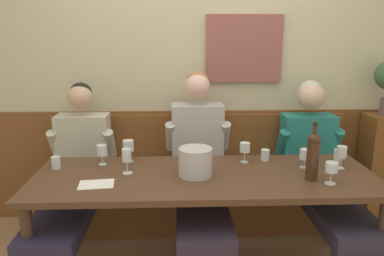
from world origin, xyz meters
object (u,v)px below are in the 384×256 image
wall_bench (199,194)px  ice_bucket (195,162)px  wine_bottle_clear_water (313,155)px  wine_glass_mid_left (342,153)px  dining_table (205,186)px  water_tumbler_right (265,155)px  person_right_seat (321,171)px  person_left_seat (200,168)px  wine_glass_near_bucket (127,156)px  wine_glass_by_bottle (128,147)px  wine_glass_center_rear (245,148)px  wine_glass_mid_right (332,168)px  water_tumbler_center (338,155)px  wine_glass_center_front (305,155)px  wine_glass_right_end (102,151)px  person_center_left_seat (74,177)px  water_tumbler_left (56,163)px

wall_bench → ice_bucket: size_ratio=11.60×
wine_bottle_clear_water → wine_glass_mid_left: 0.33m
dining_table → water_tumbler_right: water_tumbler_right is taller
dining_table → person_right_seat: (0.90, 0.32, -0.03)m
dining_table → person_left_seat: person_left_seat is taller
wall_bench → wine_glass_near_bucket: (-0.51, -0.63, 0.56)m
wine_glass_near_bucket → person_left_seat: bearing=31.4°
wine_glass_mid_left → wine_glass_by_bottle: bearing=172.3°
person_left_seat → person_right_seat: person_left_seat is taller
ice_bucket → wine_glass_by_bottle: 0.55m
person_right_seat → wine_glass_center_rear: 0.64m
wine_glass_mid_right → water_tumbler_center: 0.47m
wine_glass_near_bucket → wine_glass_by_bottle: bearing=94.7°
ice_bucket → wine_glass_center_front: (0.76, 0.12, -0.00)m
dining_table → wine_glass_mid_left: wine_glass_mid_left is taller
person_left_seat → wine_glass_right_end: person_left_seat is taller
wine_glass_by_bottle → wine_glass_center_front: size_ratio=1.21×
ice_bucket → wine_glass_center_front: size_ratio=1.67×
wine_bottle_clear_water → wine_glass_near_bucket: size_ratio=2.22×
person_center_left_seat → wine_glass_near_bucket: size_ratio=7.42×
ice_bucket → wine_bottle_clear_water: size_ratio=0.59×
water_tumbler_center → wine_glass_right_end: bearing=-179.8°
wine_glass_center_rear → wine_glass_mid_left: 0.65m
person_right_seat → ice_bucket: size_ratio=5.74×
ice_bucket → wine_glass_by_bottle: ice_bucket is taller
wine_glass_center_front → person_center_left_seat: bearing=172.9°
wine_glass_near_bucket → wall_bench: bearing=51.2°
water_tumbler_right → person_left_seat: bearing=170.8°
wine_glass_center_rear → wine_glass_mid_right: size_ratio=1.06×
wall_bench → water_tumbler_right: wall_bench is taller
ice_bucket → wine_bottle_clear_water: 0.74m
person_right_seat → wine_glass_mid_right: size_ratio=9.15×
wall_bench → water_tumbler_left: bearing=-152.4°
wine_glass_mid_right → wall_bench: bearing=131.3°
wall_bench → wine_glass_mid_right: bearing=-48.7°
person_center_left_seat → water_tumbler_center: bearing=-2.4°
wine_bottle_clear_water → wine_glass_mid_right: wine_bottle_clear_water is taller
wall_bench → wine_bottle_clear_water: size_ratio=6.80×
wine_glass_near_bucket → wine_glass_mid_left: 1.44m
person_center_left_seat → wine_glass_by_bottle: bearing=-4.5°
person_center_left_seat → water_tumbler_center: 1.92m
ice_bucket → water_tumbler_center: ice_bucket is taller
person_left_seat → dining_table: bearing=-87.3°
wall_bench → person_center_left_seat: person_center_left_seat is taller
person_center_left_seat → ice_bucket: (0.87, -0.32, 0.22)m
person_right_seat → wine_glass_by_bottle: person_right_seat is taller
person_center_left_seat → water_tumbler_center: (1.91, -0.08, 0.17)m
ice_bucket → water_tumbler_right: size_ratio=2.72×
wine_glass_center_front → water_tumbler_left: (-1.70, 0.04, -0.05)m
person_center_left_seat → ice_bucket: person_center_left_seat is taller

